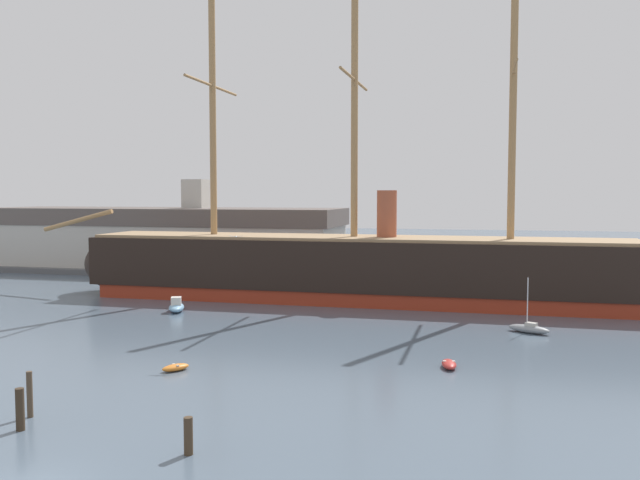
# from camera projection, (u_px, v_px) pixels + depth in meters

# --- Properties ---
(tall_ship) EXTENTS (70.13, 14.10, 33.77)m
(tall_ship) POSITION_uv_depth(u_px,v_px,m) (354.00, 267.00, 71.10)
(tall_ship) COLOR maroon
(tall_ship) RESTS_ON ground
(dinghy_near_centre) EXTENTS (1.77, 2.00, 0.44)m
(dinghy_near_centre) POSITION_uv_depth(u_px,v_px,m) (176.00, 367.00, 43.19)
(dinghy_near_centre) COLOR orange
(dinghy_near_centre) RESTS_ON ground
(dinghy_mid_right) EXTENTS (1.28, 2.27, 0.51)m
(dinghy_mid_right) POSITION_uv_depth(u_px,v_px,m) (449.00, 364.00, 43.90)
(dinghy_mid_right) COLOR #B22D28
(dinghy_mid_right) RESTS_ON ground
(motorboat_alongside_bow) EXTENTS (2.68, 3.79, 1.47)m
(motorboat_alongside_bow) POSITION_uv_depth(u_px,v_px,m) (176.00, 306.00, 64.99)
(motorboat_alongside_bow) COLOR #7FB2D6
(motorboat_alongside_bow) RESTS_ON ground
(sailboat_alongside_stern) EXTENTS (3.63, 2.57, 4.60)m
(sailboat_alongside_stern) POSITION_uv_depth(u_px,v_px,m) (529.00, 328.00, 54.98)
(sailboat_alongside_stern) COLOR gray
(sailboat_alongside_stern) RESTS_ON ground
(dinghy_far_left) EXTENTS (2.33, 2.31, 0.54)m
(dinghy_far_left) POSITION_uv_depth(u_px,v_px,m) (115.00, 279.00, 87.57)
(dinghy_far_left) COLOR #1E284C
(dinghy_far_left) RESTS_ON ground
(motorboat_far_right) EXTENTS (5.14, 4.20, 2.02)m
(motorboat_far_right) POSITION_uv_depth(u_px,v_px,m) (608.00, 296.00, 70.14)
(motorboat_far_right) COLOR #7FB2D6
(motorboat_far_right) RESTS_ON ground
(mooring_piling_nearest) EXTENTS (0.42, 0.42, 2.08)m
(mooring_piling_nearest) POSITION_uv_depth(u_px,v_px,m) (20.00, 409.00, 32.23)
(mooring_piling_nearest) COLOR #382B1E
(mooring_piling_nearest) RESTS_ON ground
(mooring_piling_left_pair) EXTENTS (0.30, 0.30, 2.39)m
(mooring_piling_left_pair) POSITION_uv_depth(u_px,v_px,m) (30.00, 394.00, 34.13)
(mooring_piling_left_pair) COLOR #4C3D2D
(mooring_piling_left_pair) RESTS_ON ground
(mooring_piling_right_pair) EXTENTS (0.40, 0.40, 1.68)m
(mooring_piling_right_pair) POSITION_uv_depth(u_px,v_px,m) (188.00, 436.00, 29.25)
(mooring_piling_right_pair) COLOR #423323
(mooring_piling_right_pair) RESTS_ON ground
(dockside_warehouse_left) EXTENTS (57.68, 17.11, 13.66)m
(dockside_warehouse_left) POSITION_uv_depth(u_px,v_px,m) (165.00, 240.00, 99.93)
(dockside_warehouse_left) COLOR #565659
(dockside_warehouse_left) RESTS_ON ground
(seagull_in_flight) EXTENTS (1.06, 0.41, 0.13)m
(seagull_in_flight) POSITION_uv_depth(u_px,v_px,m) (236.00, 236.00, 47.19)
(seagull_in_flight) COLOR silver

